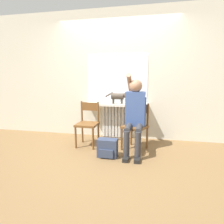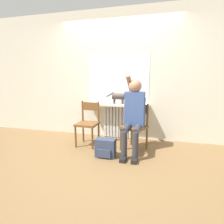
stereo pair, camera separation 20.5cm
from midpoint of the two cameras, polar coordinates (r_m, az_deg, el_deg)
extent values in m
plane|color=brown|center=(3.15, -1.34, -13.96)|extent=(12.00, 12.00, 0.00)
cube|color=beige|center=(4.06, 3.57, 11.08)|extent=(7.00, 0.06, 2.70)
cube|color=silver|center=(4.11, 3.24, -2.85)|extent=(0.64, 0.05, 0.72)
cube|color=silver|center=(4.13, -0.76, -2.76)|extent=(0.05, 0.03, 0.69)
cube|color=silver|center=(4.11, 0.20, -2.82)|extent=(0.05, 0.03, 0.69)
cube|color=silver|center=(4.10, 1.16, -2.88)|extent=(0.05, 0.03, 0.69)
cube|color=silver|center=(4.08, 2.13, -2.94)|extent=(0.05, 0.03, 0.69)
cube|color=silver|center=(4.07, 3.11, -2.99)|extent=(0.05, 0.03, 0.69)
cube|color=silver|center=(4.05, 4.09, -3.05)|extent=(0.05, 0.03, 0.69)
cube|color=silver|center=(4.04, 5.08, -3.11)|extent=(0.05, 0.03, 0.69)
cube|color=silver|center=(4.03, 6.08, -3.16)|extent=(0.05, 0.03, 0.69)
cube|color=silver|center=(4.02, 7.09, -3.22)|extent=(0.05, 0.03, 0.69)
cube|color=white|center=(3.93, 2.97, 2.26)|extent=(1.34, 0.29, 0.05)
cube|color=white|center=(4.03, 3.46, 10.06)|extent=(1.29, 0.01, 1.02)
cube|color=brown|center=(3.61, -5.95, -3.67)|extent=(0.40, 0.40, 0.04)
cylinder|color=brown|center=(3.59, -9.42, -7.53)|extent=(0.04, 0.04, 0.40)
cylinder|color=brown|center=(3.46, -4.31, -8.09)|extent=(0.04, 0.04, 0.40)
cylinder|color=brown|center=(3.89, -7.28, -6.09)|extent=(0.04, 0.04, 0.40)
cylinder|color=brown|center=(3.77, -2.51, -6.54)|extent=(0.04, 0.04, 0.40)
cylinder|color=brown|center=(3.79, -7.43, 0.35)|extent=(0.04, 0.04, 0.40)
cylinder|color=brown|center=(3.67, -2.57, 0.10)|extent=(0.04, 0.04, 0.40)
cube|color=brown|center=(3.71, -5.06, 1.75)|extent=(0.35, 0.03, 0.16)
cube|color=brown|center=(3.40, 8.48, -4.61)|extent=(0.51, 0.51, 0.04)
cylinder|color=brown|center=(3.42, 4.44, -8.34)|extent=(0.04, 0.04, 0.40)
cylinder|color=brown|center=(3.25, 9.40, -9.48)|extent=(0.04, 0.04, 0.40)
cylinder|color=brown|center=(3.69, 7.50, -7.00)|extent=(0.04, 0.04, 0.40)
cylinder|color=brown|center=(3.53, 12.20, -7.95)|extent=(0.04, 0.04, 0.40)
cylinder|color=brown|center=(3.58, 7.66, -0.22)|extent=(0.04, 0.04, 0.40)
cylinder|color=brown|center=(3.42, 12.48, -0.88)|extent=(0.04, 0.04, 0.40)
cube|color=brown|center=(3.48, 10.06, 1.08)|extent=(0.33, 0.17, 0.16)
cylinder|color=#333338|center=(3.20, 6.44, -4.86)|extent=(0.11, 0.47, 0.11)
cylinder|color=#333338|center=(3.18, 9.66, -5.04)|extent=(0.11, 0.47, 0.11)
cylinder|color=#333338|center=(3.05, 5.66, -10.15)|extent=(0.10, 0.10, 0.46)
cylinder|color=#333338|center=(3.02, 9.08, -10.38)|extent=(0.10, 0.10, 0.46)
cube|color=black|center=(3.07, 5.40, -14.06)|extent=(0.09, 0.20, 0.06)
cube|color=black|center=(3.05, 8.85, -14.32)|extent=(0.09, 0.20, 0.06)
cube|color=#3D5693|center=(3.35, 8.67, 0.87)|extent=(0.34, 0.20, 0.61)
sphere|color=#A87A5B|center=(3.31, 8.86, 7.85)|extent=(0.23, 0.23, 0.23)
cylinder|color=#A87A5B|center=(3.46, 7.15, 8.48)|extent=(0.08, 0.50, 0.38)
cylinder|color=#3D5693|center=(3.31, 11.21, 0.12)|extent=(0.08, 0.08, 0.49)
cylinder|color=#4C4238|center=(3.86, 3.49, 4.78)|extent=(0.25, 0.13, 0.13)
sphere|color=#4C4238|center=(3.83, 5.78, 5.00)|extent=(0.10, 0.10, 0.10)
cone|color=#4C4238|center=(3.80, 5.73, 5.63)|extent=(0.03, 0.03, 0.03)
cone|color=#4C4238|center=(3.85, 5.85, 5.68)|extent=(0.03, 0.03, 0.03)
cylinder|color=#4C4238|center=(3.83, 4.67, 3.07)|extent=(0.04, 0.04, 0.09)
cylinder|color=#4C4238|center=(3.89, 4.84, 3.19)|extent=(0.04, 0.04, 0.09)
cylinder|color=#4C4238|center=(3.86, 2.10, 3.17)|extent=(0.04, 0.04, 0.09)
cylinder|color=#4C4238|center=(3.92, 2.31, 3.28)|extent=(0.04, 0.04, 0.09)
cylinder|color=#4C4238|center=(3.90, 0.94, 5.32)|extent=(0.17, 0.03, 0.12)
cube|color=#333D56|center=(3.16, -0.09, -10.87)|extent=(0.33, 0.18, 0.30)
cube|color=#333D56|center=(3.09, -0.61, -12.60)|extent=(0.23, 0.03, 0.14)
camera|label=1|loc=(0.10, -88.36, 0.30)|focal=30.00mm
camera|label=2|loc=(0.10, 91.64, -0.30)|focal=30.00mm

